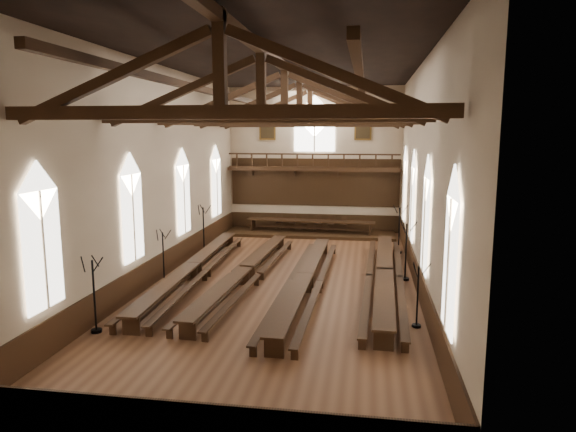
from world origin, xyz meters
name	(u,v)px	position (x,y,z in m)	size (l,w,h in m)	color
ground	(285,283)	(0.00, 0.00, 0.00)	(26.00, 26.00, 0.00)	brown
room_walls	(285,142)	(0.00, 0.00, 6.46)	(26.00, 26.00, 26.00)	beige
wainscot_band	(285,270)	(0.00, 0.00, 0.60)	(12.00, 26.00, 1.20)	#382010
side_windows	(285,203)	(0.00, 0.00, 3.74)	(11.85, 19.80, 4.50)	white
end_window	(315,128)	(0.00, 12.90, 7.22)	(2.80, 0.12, 3.80)	white
minstrels_gallery	(314,176)	(0.00, 12.66, 3.91)	(11.80, 1.24, 3.70)	#341C10
portraits	(315,129)	(0.00, 12.90, 7.10)	(7.75, 0.09, 1.45)	brown
roof_trusses	(285,102)	(0.00, 0.00, 8.22)	(11.70, 25.70, 2.80)	#341C10
refectory_row_a	(193,267)	(-4.44, 0.04, 0.57)	(1.82, 14.80, 0.79)	#341C10
refectory_row_b	(246,270)	(-1.79, -0.16, 0.56)	(1.91, 14.59, 0.76)	#341C10
refectory_row_c	(305,277)	(1.08, -0.96, 0.57)	(1.72, 14.78, 0.79)	#341C10
refectory_row_d	(385,273)	(4.56, 0.23, 0.60)	(1.91, 15.10, 0.82)	#341C10
dais	(310,233)	(-0.10, 11.40, 0.10)	(11.40, 2.95, 0.20)	#382010
high_table	(310,222)	(-0.10, 11.40, 0.89)	(8.78, 1.53, 0.82)	#341C10
high_chairs	(311,222)	(-0.10, 12.25, 0.75)	(4.95, 0.46, 1.01)	#341C10
candelabrum_left_near	(95,309)	(-5.55, -6.91, 0.83)	(0.82, 0.79, 2.74)	black
candelabrum_left_mid	(164,266)	(-5.55, -0.81, 0.76)	(0.70, 0.77, 2.51)	black
candelabrum_left_far	(204,239)	(-5.55, 5.12, 0.86)	(0.77, 0.87, 2.83)	black
candelabrum_right_near	(417,308)	(5.55, -4.69, 0.72)	(0.64, 0.73, 2.37)	black
candelabrum_right_mid	(405,262)	(5.55, 1.29, 0.87)	(0.81, 0.88, 2.87)	black
candelabrum_right_far	(399,239)	(5.55, 6.80, 0.86)	(0.85, 0.81, 2.81)	black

